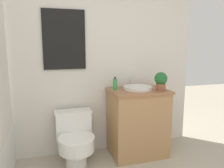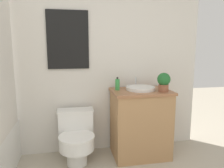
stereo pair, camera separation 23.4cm
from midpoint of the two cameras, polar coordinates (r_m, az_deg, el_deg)
wall_back at (r=2.71m, az=-14.76°, el=7.56°), size 3.39×0.07×2.50m
toilet at (r=2.63m, az=-12.22°, el=-13.60°), size 0.43×0.54×0.60m
vanity at (r=2.76m, az=4.30°, el=-9.94°), size 0.70×0.51×0.83m
sink at (r=2.66m, az=4.25°, el=-1.00°), size 0.35×0.39×0.13m
soap_bottle at (r=2.62m, az=-1.75°, el=-0.09°), size 0.05×0.05×0.16m
potted_plant at (r=2.61m, az=10.15°, el=0.86°), size 0.15×0.15×0.22m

